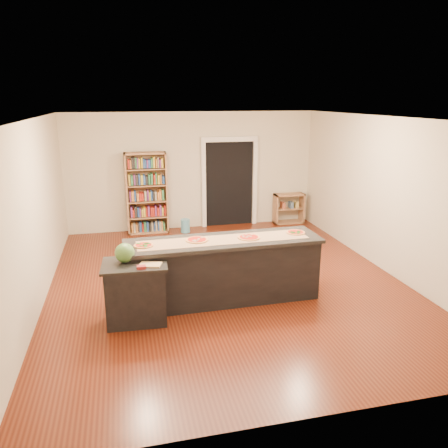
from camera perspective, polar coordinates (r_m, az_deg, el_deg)
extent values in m
cube|color=beige|center=(7.29, 0.36, 2.59)|extent=(6.00, 7.00, 2.80)
cube|color=#56200E|center=(7.74, 0.34, -7.51)|extent=(6.00, 7.00, 0.01)
cube|color=white|center=(7.09, 0.38, 13.63)|extent=(6.00, 7.00, 0.01)
cube|color=black|center=(10.88, 0.67, 5.27)|extent=(1.20, 0.02, 2.10)
cube|color=silver|center=(10.70, -2.66, 5.07)|extent=(0.10, 0.08, 2.10)
cube|color=silver|center=(11.01, 4.03, 5.36)|extent=(0.10, 0.08, 2.10)
cube|color=silver|center=(10.68, 0.75, 11.03)|extent=(1.40, 0.08, 0.12)
cube|color=black|center=(6.92, -0.09, -6.21)|extent=(2.96, 0.74, 0.95)
cube|color=black|center=(6.75, -0.09, -2.26)|extent=(3.05, 0.83, 0.05)
cube|color=black|center=(6.43, -11.39, -8.89)|extent=(0.82, 0.58, 0.85)
cube|color=black|center=(6.25, -11.62, -5.19)|extent=(0.90, 0.66, 0.04)
cube|color=#A57650|center=(10.41, -10.05, 3.98)|extent=(0.95, 0.34, 1.91)
cube|color=#A57650|center=(11.30, 8.44, 2.03)|extent=(0.76, 0.33, 0.76)
cylinder|color=#529AB8|center=(10.48, -5.07, -0.23)|extent=(0.22, 0.22, 0.32)
cube|color=#8E6B49|center=(6.73, -0.06, -2.06)|extent=(2.65, 0.51, 0.00)
sphere|color=#144214|center=(6.26, -12.84, -3.70)|extent=(0.28, 0.28, 0.28)
cube|color=tan|center=(6.12, -9.60, -5.25)|extent=(0.34, 0.28, 0.02)
cube|color=maroon|center=(6.02, -10.74, -5.56)|extent=(0.12, 0.09, 0.04)
cylinder|color=#195966|center=(6.36, -9.45, -4.24)|extent=(0.15, 0.15, 0.06)
cylinder|color=#B87F47|center=(6.55, -10.46, -2.75)|extent=(0.30, 0.30, 0.02)
cylinder|color=#A5190C|center=(6.55, -10.46, -2.68)|extent=(0.25, 0.25, 0.00)
cylinder|color=#B87F47|center=(6.70, -3.56, -2.08)|extent=(0.35, 0.35, 0.02)
cylinder|color=#A5190C|center=(6.70, -3.56, -2.01)|extent=(0.29, 0.29, 0.00)
cylinder|color=#B87F47|center=(6.82, 3.27, -1.75)|extent=(0.34, 0.34, 0.02)
cylinder|color=#A5190C|center=(6.82, 3.27, -1.68)|extent=(0.28, 0.28, 0.00)
cylinder|color=#B87F47|center=(7.15, 9.34, -1.09)|extent=(0.32, 0.32, 0.02)
cylinder|color=#A5190C|center=(7.15, 9.35, -1.02)|extent=(0.26, 0.26, 0.00)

